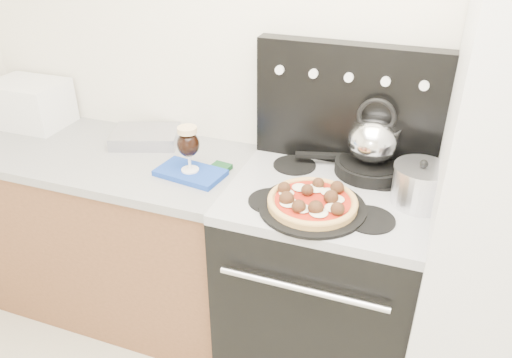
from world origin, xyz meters
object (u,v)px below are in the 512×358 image
at_px(base_cabinet, 108,233).
at_px(oven_mitt, 190,173).
at_px(toaster_oven, 30,103).
at_px(stove_body, 321,285).
at_px(beer_glass, 189,149).
at_px(skillet, 370,167).
at_px(stock_pot, 420,187).
at_px(pizza, 313,200).
at_px(tea_kettle, 374,136).
at_px(pizza_pan, 312,207).

height_order(base_cabinet, oven_mitt, oven_mitt).
bearing_deg(toaster_oven, stove_body, -6.75).
xyz_separation_m(oven_mitt, beer_glass, (0.00, 0.00, 0.11)).
distance_m(skillet, stock_pot, 0.27).
height_order(beer_glass, pizza, beer_glass).
bearing_deg(tea_kettle, pizza_pan, -111.99).
distance_m(toaster_oven, pizza, 1.56).
distance_m(pizza_pan, tea_kettle, 0.41).
relative_size(oven_mitt, beer_glass, 1.40).
bearing_deg(stove_body, toaster_oven, 173.74).
bearing_deg(toaster_oven, skillet, 0.42).
bearing_deg(stock_pot, pizza, -154.82).
relative_size(oven_mitt, tea_kettle, 1.23).
relative_size(stove_body, skillet, 3.07).
bearing_deg(stove_body, oven_mitt, -175.70).
xyz_separation_m(toaster_oven, oven_mitt, (0.98, -0.21, -0.10)).
bearing_deg(pizza, beer_glass, 169.30).
bearing_deg(pizza, stove_body, 78.98).
xyz_separation_m(toaster_oven, tea_kettle, (1.68, 0.03, 0.07)).
xyz_separation_m(oven_mitt, stock_pot, (0.90, 0.06, 0.08)).
height_order(base_cabinet, pizza_pan, pizza_pan).
relative_size(base_cabinet, skillet, 5.06).
bearing_deg(beer_glass, stove_body, 4.30).
height_order(pizza, skillet, pizza).
height_order(base_cabinet, pizza, pizza).
xyz_separation_m(toaster_oven, skillet, (1.68, 0.03, -0.06)).
distance_m(toaster_oven, beer_glass, 1.01).
distance_m(pizza_pan, skillet, 0.38).
distance_m(stove_body, beer_glass, 0.82).
bearing_deg(stock_pot, tea_kettle, 138.82).
relative_size(pizza, stock_pot, 1.66).
xyz_separation_m(beer_glass, stock_pot, (0.90, 0.06, -0.03)).
relative_size(toaster_oven, skillet, 1.23).
relative_size(pizza, skillet, 1.14).
height_order(oven_mitt, skillet, skillet).
bearing_deg(oven_mitt, skillet, 19.02).
bearing_deg(tea_kettle, stock_pot, -38.99).
height_order(toaster_oven, tea_kettle, tea_kettle).
relative_size(base_cabinet, stock_pot, 7.39).
xyz_separation_m(pizza_pan, pizza, (-0.00, 0.00, 0.03)).
bearing_deg(pizza_pan, skillet, 65.82).
distance_m(stove_body, pizza_pan, 0.51).
bearing_deg(beer_glass, skillet, 19.02).
xyz_separation_m(skillet, tea_kettle, (-0.00, 0.00, 0.14)).
height_order(pizza_pan, skillet, skillet).
distance_m(base_cabinet, skillet, 1.35).
height_order(base_cabinet, beer_glass, beer_glass).
distance_m(toaster_oven, pizza_pan, 1.56).
height_order(stove_body, beer_glass, beer_glass).
distance_m(toaster_oven, stock_pot, 1.89).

